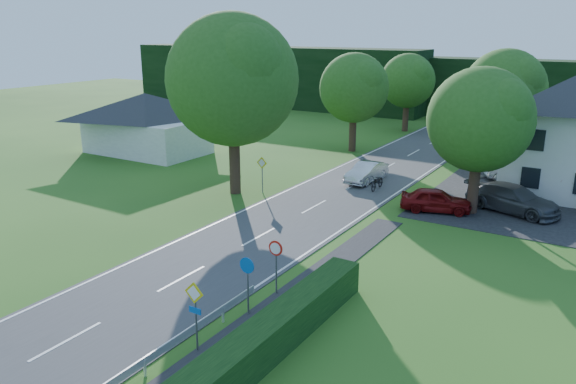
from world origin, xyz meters
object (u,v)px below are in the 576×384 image
Objects in this scene: moving_car at (367,172)px; parked_car_grey at (513,199)px; parasol at (564,188)px; motorcycle at (377,182)px; parked_car_silver_a at (514,171)px; parked_car_red at (436,200)px; streetlight at (479,133)px.

parked_car_grey is at bearing -5.82° from moving_car.
parked_car_grey is 2.60× the size of parasol.
parked_car_silver_a is (7.38, 7.42, 0.14)m from motorcycle.
parasol is (2.35, 3.44, 0.15)m from parked_car_grey.
parked_car_red is 1.94× the size of parasol.
streetlight is 1.44× the size of parked_car_grey.
parked_car_silver_a is at bearing 131.27° from parasol.
moving_car is 2.07m from motorcycle.
streetlight is at bearing -4.14° from moving_car.
parked_car_red reaches higher than moving_car.
streetlight is at bearing -43.27° from parked_car_red.
streetlight is at bearing -149.76° from parasol.
motorcycle is 10.47m from parked_car_silver_a.
parked_car_silver_a is 1.90× the size of parasol.
parked_car_silver_a is at bearing 37.53° from moving_car.
parked_car_silver_a is at bearing 27.19° from parked_car_grey.
moving_car is at bearing -172.02° from parasol.
parked_car_red is at bearing 139.16° from parked_car_silver_a.
moving_car is 1.98× the size of parasol.
parked_car_grey reaches higher than motorcycle.
streetlight is at bearing 1.30° from motorcycle.
parked_car_grey is at bearing -3.97° from motorcycle.
parked_car_red is 1.02× the size of parked_car_silver_a.
parasol is at bearing 11.55° from moving_car.
moving_car is at bearing 172.28° from streetlight.
moving_car is at bearing 97.89° from parked_car_grey.
streetlight is 6.55m from parasol.
parasol is at bearing 13.69° from motorcycle.
motorcycle is at bearing 105.87° from parked_car_grey.
parked_car_grey is at bearing -76.37° from parked_car_red.
parked_car_silver_a is at bearing 80.89° from streetlight.
parked_car_red is 4.55m from parked_car_grey.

